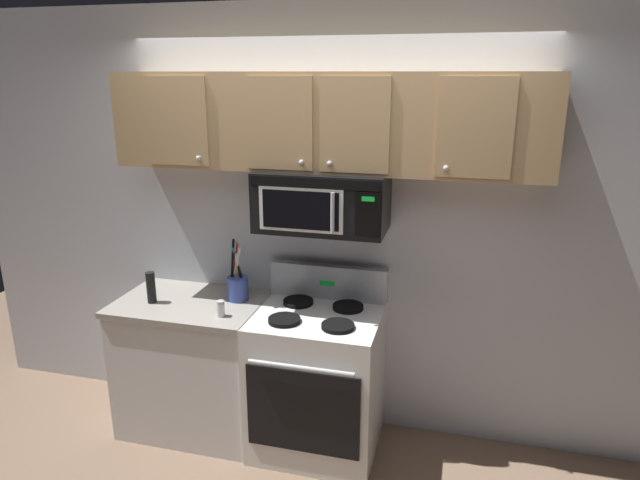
# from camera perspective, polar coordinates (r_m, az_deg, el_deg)

# --- Properties ---
(back_wall) EXTENTS (5.20, 0.10, 2.70)m
(back_wall) POSITION_cam_1_polar(r_m,az_deg,el_deg) (3.56, 1.22, 1.34)
(back_wall) COLOR silver
(back_wall) RESTS_ON ground_plane
(stove_range) EXTENTS (0.76, 0.69, 1.12)m
(stove_range) POSITION_cam_1_polar(r_m,az_deg,el_deg) (3.58, -0.27, -13.94)
(stove_range) COLOR white
(stove_range) RESTS_ON ground_plane
(over_range_microwave) EXTENTS (0.76, 0.43, 0.35)m
(over_range_microwave) POSITION_cam_1_polar(r_m,az_deg,el_deg) (3.28, 0.22, 4.02)
(over_range_microwave) COLOR black
(upper_cabinets) EXTENTS (2.50, 0.36, 0.55)m
(upper_cabinets) POSITION_cam_1_polar(r_m,az_deg,el_deg) (3.24, 0.37, 11.93)
(upper_cabinets) COLOR tan
(counter_segment) EXTENTS (0.93, 0.65, 0.90)m
(counter_segment) POSITION_cam_1_polar(r_m,az_deg,el_deg) (3.87, -12.64, -12.18)
(counter_segment) COLOR silver
(counter_segment) RESTS_ON ground_plane
(utensil_crock_blue) EXTENTS (0.13, 0.13, 0.40)m
(utensil_crock_blue) POSITION_cam_1_polar(r_m,az_deg,el_deg) (3.60, -8.40, -4.58)
(utensil_crock_blue) COLOR #384C9E
(utensil_crock_blue) RESTS_ON counter_segment
(salt_shaker) EXTENTS (0.05, 0.05, 0.10)m
(salt_shaker) POSITION_cam_1_polar(r_m,az_deg,el_deg) (3.40, -10.10, -6.91)
(salt_shaker) COLOR white
(salt_shaker) RESTS_ON counter_segment
(pepper_mill) EXTENTS (0.06, 0.06, 0.20)m
(pepper_mill) POSITION_cam_1_polar(r_m,az_deg,el_deg) (3.68, -16.84, -4.65)
(pepper_mill) COLOR black
(pepper_mill) RESTS_ON counter_segment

